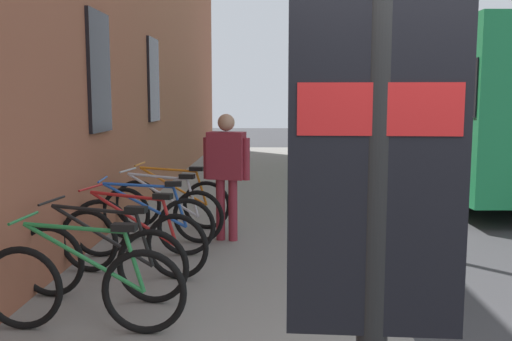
{
  "coord_description": "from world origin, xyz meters",
  "views": [
    {
      "loc": [
        -2.19,
        1.15,
        2.07
      ],
      "look_at": [
        4.04,
        1.33,
        1.27
      ],
      "focal_mm": 40.18,
      "sensor_mm": 36.0,
      "label": 1
    }
  ],
  "objects": [
    {
      "name": "bicycle_far_end",
      "position": [
        4.64,
        2.73,
        0.51
      ],
      "size": [
        0.48,
        1.77,
        0.97
      ],
      "color": "black",
      "rests_on": "sidewalk_pavement"
    },
    {
      "name": "city_bus",
      "position": [
        11.78,
        -3.0,
        1.92
      ],
      "size": [
        10.58,
        2.92,
        3.35
      ],
      "color": "#1E8C4C",
      "rests_on": "ground"
    },
    {
      "name": "bicycle_nearest_sign",
      "position": [
        2.35,
        2.72,
        0.51
      ],
      "size": [
        0.48,
        1.77,
        0.97
      ],
      "color": "black",
      "rests_on": "sidewalk_pavement"
    },
    {
      "name": "bicycle_mid_rack",
      "position": [
        3.11,
        2.8,
        0.51
      ],
      "size": [
        0.48,
        1.76,
        0.97
      ],
      "color": "black",
      "rests_on": "sidewalk_pavement"
    },
    {
      "name": "bicycle_end_of_row",
      "position": [
        3.87,
        2.68,
        0.51
      ],
      "size": [
        0.55,
        1.74,
        0.97
      ],
      "color": "black",
      "rests_on": "sidewalk_pavement"
    },
    {
      "name": "bicycle_beside_lamp",
      "position": [
        6.16,
        2.64,
        0.51
      ],
      "size": [
        0.48,
        1.77,
        0.97
      ],
      "color": "black",
      "rests_on": "sidewalk_pavement"
    },
    {
      "name": "bicycle_by_door",
      "position": [
        5.4,
        2.65,
        0.51
      ],
      "size": [
        0.54,
        1.75,
        0.97
      ],
      "color": "black",
      "rests_on": "sidewalk_pavement"
    },
    {
      "name": "street_lamp",
      "position": [
        6.37,
        0.3,
        3.08
      ],
      "size": [
        0.28,
        0.28,
        4.97
      ],
      "color": "#333338",
      "rests_on": "sidewalk_pavement"
    },
    {
      "name": "transit_info_sign",
      "position": [
        -0.41,
        0.83,
        1.72
      ],
      "size": [
        0.12,
        0.55,
        2.4
      ],
      "color": "black",
      "rests_on": "sidewalk_pavement"
    },
    {
      "name": "sidewalk_pavement",
      "position": [
        8.0,
        1.75,
        0.06
      ],
      "size": [
        24.0,
        3.5,
        0.12
      ],
      "primitive_type": "cube",
      "color": "gray",
      "rests_on": "ground"
    },
    {
      "name": "ground",
      "position": [
        6.0,
        -1.0,
        0.0
      ],
      "size": [
        60.0,
        60.0,
        0.0
      ],
      "primitive_type": "plane",
      "color": "#38383A"
    },
    {
      "name": "pedestrian_crossing_street",
      "position": [
        5.47,
        1.78,
        1.17
      ],
      "size": [
        0.35,
        0.64,
        1.73
      ],
      "color": "maroon",
      "rests_on": "sidewalk_pavement"
    }
  ]
}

